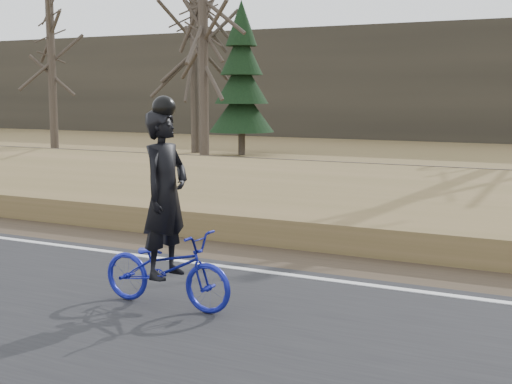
% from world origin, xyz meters
% --- Properties ---
extents(ground, '(120.00, 120.00, 0.00)m').
position_xyz_m(ground, '(0.00, 0.00, 0.00)').
color(ground, olive).
rests_on(ground, ground).
extents(edge_line, '(120.00, 0.12, 0.01)m').
position_xyz_m(edge_line, '(0.00, 0.20, 0.07)').
color(edge_line, silver).
rests_on(edge_line, road).
extents(shoulder, '(120.00, 1.60, 0.04)m').
position_xyz_m(shoulder, '(0.00, 1.20, 0.02)').
color(shoulder, '#473A2B').
rests_on(shoulder, ground).
extents(embankment, '(120.00, 5.00, 0.44)m').
position_xyz_m(embankment, '(0.00, 4.20, 0.22)').
color(embankment, olive).
rests_on(embankment, ground).
extents(ballast, '(120.00, 3.00, 0.45)m').
position_xyz_m(ballast, '(0.00, 8.00, 0.23)').
color(ballast, slate).
rests_on(ballast, ground).
extents(railroad, '(120.00, 2.40, 0.29)m').
position_xyz_m(railroad, '(0.00, 8.00, 0.53)').
color(railroad, black).
rests_on(railroad, ballast).
extents(treeline_backdrop, '(120.00, 4.00, 6.00)m').
position_xyz_m(treeline_backdrop, '(0.00, 30.00, 3.00)').
color(treeline_backdrop, '#383328').
rests_on(treeline_backdrop, ground).
extents(cyclist, '(1.68, 0.69, 2.38)m').
position_xyz_m(cyclist, '(3.54, -1.70, 0.86)').
color(cyclist, '#151B91').
rests_on(cyclist, road).
extents(bare_tree_far_left, '(0.36, 0.36, 6.75)m').
position_xyz_m(bare_tree_far_left, '(-14.35, 15.63, 3.37)').
color(bare_tree_far_left, '#473E34').
rests_on(bare_tree_far_left, ground).
extents(bare_tree_left, '(0.36, 0.36, 8.92)m').
position_xyz_m(bare_tree_left, '(-7.80, 16.89, 4.46)').
color(bare_tree_left, '#473E34').
rests_on(bare_tree_left, ground).
extents(bare_tree_near_left, '(0.36, 0.36, 7.39)m').
position_xyz_m(bare_tree_near_left, '(-5.36, 13.62, 3.69)').
color(bare_tree_near_left, '#473E34').
rests_on(bare_tree_near_left, ground).
extents(conifer, '(2.60, 2.60, 6.08)m').
position_xyz_m(conifer, '(-5.58, 16.84, 2.88)').
color(conifer, '#473E34').
rests_on(conifer, ground).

